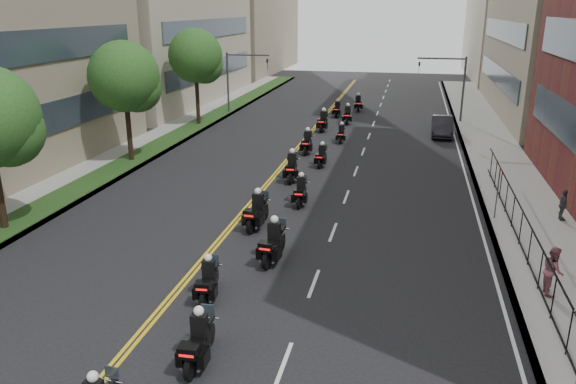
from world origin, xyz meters
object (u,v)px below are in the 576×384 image
motorcycle_6 (292,168)px  motorcycle_7 (322,156)px  motorcycle_12 (337,110)px  parked_sedan (442,126)px  motorcycle_13 (358,104)px  motorcycle_9 (341,134)px  motorcycle_11 (347,116)px  motorcycle_8 (307,143)px  motorcycle_2 (208,282)px  pedestrian_b (553,270)px  motorcycle_1 (199,342)px  motorcycle_10 (323,122)px  motorcycle_3 (273,244)px  pedestrian_c (563,205)px  motorcycle_4 (257,212)px  motorcycle_5 (301,192)px

motorcycle_6 → motorcycle_7: (1.20, 3.41, -0.12)m
motorcycle_12 → parked_sedan: 10.93m
motorcycle_7 → motorcycle_12: bearing=96.0°
motorcycle_13 → motorcycle_9: bearing=-97.6°
motorcycle_11 → motorcycle_8: bearing=-101.4°
motorcycle_2 → motorcycle_8: size_ratio=0.91×
motorcycle_6 → pedestrian_b: 16.35m
motorcycle_6 → parked_sedan: (8.94, 14.07, 0.01)m
motorcycle_1 → motorcycle_10: 31.58m
motorcycle_3 → pedestrian_c: (12.08, 6.81, 0.16)m
motorcycle_1 → motorcycle_11: 34.92m
motorcycle_7 → pedestrian_c: bearing=-28.9°
motorcycle_2 → motorcycle_12: 34.41m
motorcycle_13 → motorcycle_11: bearing=-100.6°
motorcycle_3 → pedestrian_c: motorcycle_3 is taller
motorcycle_4 → parked_sedan: motorcycle_4 is taller
motorcycle_4 → motorcycle_9: bearing=90.2°
parked_sedan → pedestrian_c: pedestrian_c is taller
motorcycle_9 → motorcycle_10: 4.15m
motorcycle_9 → motorcycle_11: 7.05m
motorcycle_3 → motorcycle_8: 17.28m
motorcycle_5 → motorcycle_2: bearing=-100.5°
motorcycle_3 → motorcycle_9: 20.91m
motorcycle_13 → pedestrian_c: size_ratio=1.58×
motorcycle_4 → pedestrian_b: 12.30m
motorcycle_6 → motorcycle_5: bearing=-78.0°
motorcycle_10 → motorcycle_13: 9.97m
motorcycle_5 → motorcycle_12: bearing=89.6°
motorcycle_4 → motorcycle_9: motorcycle_4 is taller
motorcycle_2 → motorcycle_8: (-0.38, 20.61, 0.06)m
motorcycle_9 → pedestrian_c: bearing=-51.6°
motorcycle_11 → motorcycle_12: bearing=109.5°
motorcycle_4 → motorcycle_6: (0.02, 7.48, 0.01)m
motorcycle_9 → motorcycle_13: (-0.07, 13.47, 0.09)m
parked_sedan → motorcycle_8: bearing=-139.4°
motorcycle_11 → pedestrian_b: (10.37, -28.74, 0.31)m
motorcycle_8 → motorcycle_3: bearing=-86.1°
motorcycle_5 → motorcycle_6: (-1.31, 3.95, 0.08)m
motorcycle_10 → parked_sedan: motorcycle_10 is taller
motorcycle_6 → motorcycle_10: bearing=85.1°
motorcycle_13 → motorcycle_6: bearing=-101.6°
motorcycle_7 → motorcycle_10: bearing=100.1°
motorcycle_13 → pedestrian_c: bearing=-74.2°
motorcycle_9 → parked_sedan: bearing=25.9°
motorcycle_4 → motorcycle_10: bearing=96.3°
motorcycle_1 → motorcycle_5: motorcycle_1 is taller
motorcycle_6 → motorcycle_7: bearing=64.3°
motorcycle_7 → motorcycle_8: bearing=117.8°
motorcycle_3 → motorcycle_13: bearing=94.9°
motorcycle_2 → motorcycle_5: (1.22, 10.22, 0.02)m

